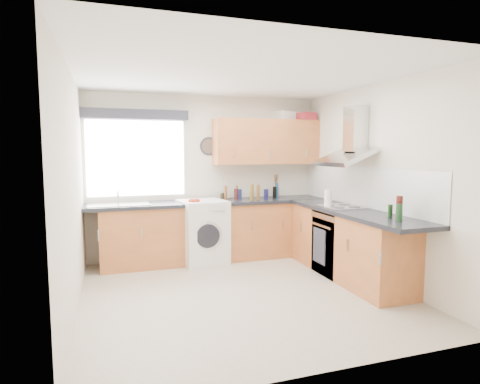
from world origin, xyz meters
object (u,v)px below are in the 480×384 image
object	(u,v)px
upper_cabinets	(267,142)
oven	(341,243)
washing_machine	(203,232)
extractor_hood	(350,142)

from	to	relation	value
upper_cabinets	oven	bearing A→B (deg)	-67.46
oven	washing_machine	world-z (taller)	washing_machine
upper_cabinets	washing_machine	xyz separation A→B (m)	(-1.10, -0.23, -1.33)
oven	upper_cabinets	bearing A→B (deg)	112.54
oven	washing_machine	bearing A→B (deg)	146.31
extractor_hood	upper_cabinets	world-z (taller)	upper_cabinets
oven	upper_cabinets	world-z (taller)	upper_cabinets
oven	upper_cabinets	xyz separation A→B (m)	(-0.55, 1.32, 1.38)
extractor_hood	washing_machine	distance (m)	2.44
upper_cabinets	extractor_hood	bearing A→B (deg)	-63.87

